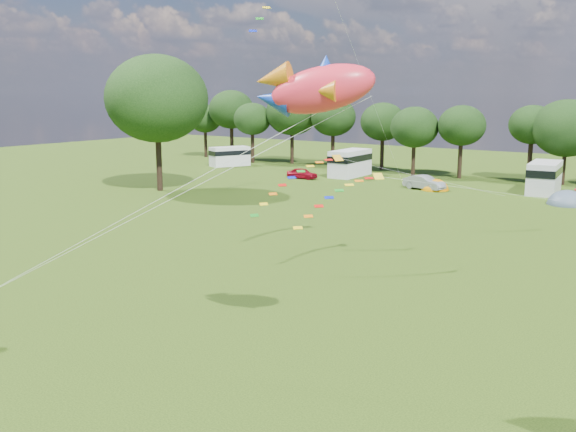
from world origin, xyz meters
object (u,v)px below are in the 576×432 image
Objects in this scene: car_b at (424,183)px; fish_kite at (313,89)px; car_a at (302,173)px; tent_greyblue at (567,204)px; tent_orange at (435,190)px; campervan_a at (230,156)px; campervan_b at (350,162)px; campervan_c at (544,176)px; big_tree at (157,99)px.

car_b is 45.83m from fish_kite.
fish_kite is at bearing -148.86° from car_a.
tent_greyblue is at bearing -94.42° from car_a.
tent_orange is 12.79m from tent_greyblue.
car_b reaches higher than tent_greyblue.
car_b reaches higher than tent_orange.
car_a is 0.65× the size of campervan_a.
tent_greyblue is at bearing -104.68° from campervan_b.
campervan_c is 1.52× the size of fish_kite.
campervan_a is 39.79m from campervan_c.
fish_kite reaches higher than campervan_b.
campervan_a is at bearing 173.11° from tent_greyblue.
campervan_b is at bearing -65.60° from campervan_a.
campervan_a is at bearing 68.66° from car_a.
tent_greyblue is at bearing 69.99° from fish_kite.
big_tree is 38.43m from campervan_c.
big_tree is 27.75m from car_b.
big_tree is 3.66× the size of car_a.
campervan_a is at bearing 93.18° from car_b.
car_b is 0.96× the size of fish_kite.
big_tree reaches higher than tent_greyblue.
tent_greyblue reaches higher than car_a.
car_a is 25.50m from campervan_c.
big_tree reaches higher than car_b.
big_tree is 23.93m from campervan_b.
big_tree is 28.94m from tent_orange.
tent_orange is at bearing 86.40° from fish_kite.
campervan_a is 0.87× the size of campervan_c.
car_a is at bearing 143.84° from campervan_b.
fish_kite is (25.81, -47.13, 8.20)m from campervan_b.
tent_orange is (0.97, 0.42, -0.70)m from car_b.
campervan_a is 18.18m from campervan_b.
campervan_a reaches higher than car_b.
campervan_a is at bearing 112.19° from big_tree.
car_b is at bearing -74.80° from campervan_a.
car_b is 0.64× the size of campervan_b.
campervan_a is at bearing 172.51° from tent_orange.
tent_orange is at bearing 174.56° from tent_greyblue.
tent_greyblue is at bearing -155.90° from campervan_c.
tent_orange is at bearing -90.69° from car_a.
campervan_a is 64.87m from fish_kite.
big_tree is 2.07× the size of campervan_c.
car_a is 0.57× the size of campervan_b.
big_tree reaches higher than car_a.
campervan_b is (18.18, 0.21, 0.28)m from campervan_a.
big_tree is 23.20m from campervan_a.
campervan_c reaches higher than car_a.
campervan_b is 1.71× the size of tent_greyblue.
car_b is at bearing 176.67° from tent_greyblue.
car_a is at bearing 67.02° from big_tree.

